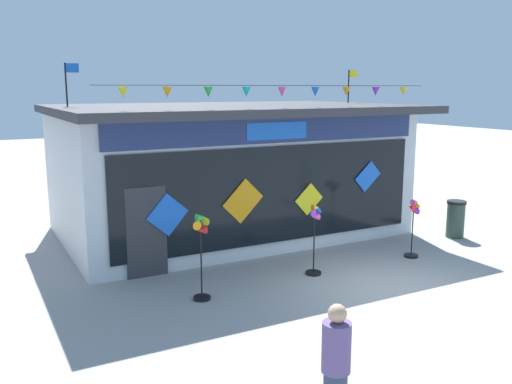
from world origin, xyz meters
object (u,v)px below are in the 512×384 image
Objects in this scene: kite_shop_building at (227,168)px; wind_spinner_center_left at (414,220)px; wind_spinner_left at (315,233)px; trash_bin at (456,219)px; wind_spinner_far_left at (201,242)px; person_mid_plaza at (336,372)px.

wind_spinner_center_left is (2.88, -4.46, -0.90)m from kite_shop_building.
wind_spinner_left is 5.29m from trash_bin.
wind_spinner_far_left reaches higher than wind_spinner_left.
wind_spinner_left is at bearing 42.99° from person_mid_plaza.
wind_spinner_left is 1.09× the size of wind_spinner_center_left.
wind_spinner_left is 2.83m from wind_spinner_center_left.
wind_spinner_left reaches higher than trash_bin.
kite_shop_building is 6.52m from trash_bin.
person_mid_plaza is at bearing -145.42° from trash_bin.
trash_bin is at bearing 8.29° from wind_spinner_left.
person_mid_plaza reaches higher than trash_bin.
wind_spinner_far_left reaches higher than person_mid_plaza.
kite_shop_building reaches higher than wind_spinner_far_left.
wind_spinner_left is at bearing 4.23° from wind_spinner_far_left.
wind_spinner_left is at bearing -89.34° from kite_shop_building.
person_mid_plaza is (-0.31, -4.75, -0.31)m from wind_spinner_far_left.
kite_shop_building reaches higher than wind_spinner_left.
kite_shop_building is 9.15× the size of trash_bin.
trash_bin is at bearing 6.89° from wind_spinner_far_left.
wind_spinner_far_left is 4.77m from person_mid_plaza.
trash_bin is (2.38, 0.84, -0.41)m from wind_spinner_center_left.
person_mid_plaza is at bearing -140.44° from wind_spinner_center_left.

